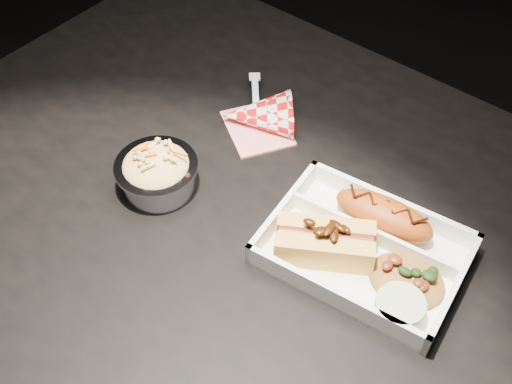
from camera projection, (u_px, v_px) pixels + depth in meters
dining_table at (280, 253)px, 0.96m from camera, size 1.20×0.80×0.75m
food_tray at (364, 252)px, 0.84m from camera, size 0.27×0.21×0.04m
fried_pastry at (384, 215)px, 0.85m from camera, size 0.15×0.07×0.04m
hotdog at (325, 241)px, 0.82m from camera, size 0.14×0.12×0.06m
fried_rice_mound at (408, 275)px, 0.80m from camera, size 0.11×0.09×0.03m
cupcake_liner at (399, 309)px, 0.77m from camera, size 0.06×0.06×0.03m
foil_coleslaw_cup at (157, 171)px, 0.90m from camera, size 0.12×0.12×0.07m
napkin_fork at (257, 115)px, 1.00m from camera, size 0.15×0.16×0.10m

